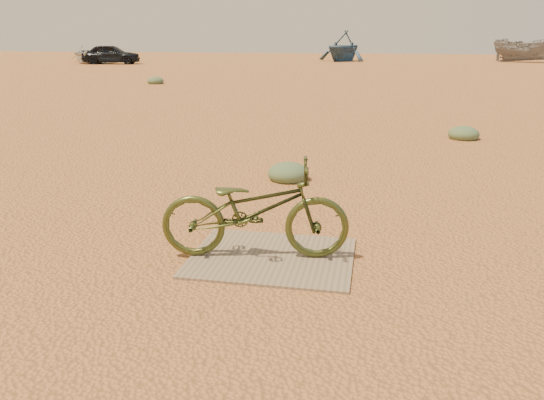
% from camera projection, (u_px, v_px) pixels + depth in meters
% --- Properties ---
extents(ground, '(120.00, 120.00, 0.00)m').
position_uv_depth(ground, '(258.00, 271.00, 4.49)').
color(ground, '#BF7240').
rests_on(ground, ground).
extents(plywood_board, '(1.44, 1.16, 0.02)m').
position_uv_depth(plywood_board, '(272.00, 257.00, 4.75)').
color(plywood_board, '#877058').
rests_on(plywood_board, ground).
extents(bicycle, '(1.72, 0.82, 0.87)m').
position_uv_depth(bicycle, '(255.00, 210.00, 4.63)').
color(bicycle, '#3D471E').
rests_on(bicycle, plywood_board).
extents(car, '(4.21, 2.33, 1.36)m').
position_uv_depth(car, '(111.00, 54.00, 37.70)').
color(car, black).
rests_on(car, ground).
extents(boat_near_left, '(5.81, 7.01, 1.26)m').
position_uv_depth(boat_near_left, '(94.00, 54.00, 39.72)').
color(boat_near_left, silver).
rests_on(boat_near_left, ground).
extents(boat_far_left, '(5.47, 5.75, 2.37)m').
position_uv_depth(boat_far_left, '(344.00, 46.00, 41.73)').
color(boat_far_left, '#325272').
rests_on(boat_far_left, ground).
extents(boat_mid_right, '(5.14, 3.50, 1.86)m').
position_uv_depth(boat_mid_right, '(527.00, 50.00, 39.98)').
color(boat_mid_right, slate).
rests_on(boat_mid_right, ground).
extents(kale_a, '(0.57, 0.57, 0.31)m').
position_uv_depth(kale_a, '(288.00, 180.00, 7.35)').
color(kale_a, '#5C744E').
rests_on(kale_a, ground).
extents(kale_b, '(0.58, 0.58, 0.32)m').
position_uv_depth(kale_b, '(463.00, 139.00, 10.28)').
color(kale_b, '#5C744E').
rests_on(kale_b, ground).
extents(kale_c, '(0.69, 0.69, 0.38)m').
position_uv_depth(kale_c, '(156.00, 84.00, 22.16)').
color(kale_c, '#5C744E').
rests_on(kale_c, ground).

